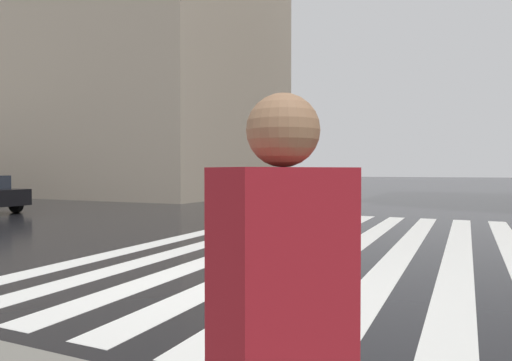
% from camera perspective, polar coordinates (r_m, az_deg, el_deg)
% --- Properties ---
extents(ground_plane, '(220.00, 220.00, 0.00)m').
position_cam_1_polar(ground_plane, '(6.82, -7.48, -12.32)').
color(ground_plane, black).
extents(zebra_crossing, '(13.00, 7.50, 0.01)m').
position_cam_1_polar(zebra_crossing, '(10.09, 9.36, -7.86)').
color(zebra_crossing, silver).
rests_on(zebra_crossing, ground_plane).
extents(haussmann_block_mid, '(14.93, 26.62, 23.03)m').
position_cam_1_polar(haussmann_block_mid, '(37.45, -20.37, 16.16)').
color(haussmann_block_mid, tan).
rests_on(haussmann_block_mid, ground_plane).
extents(pedestrian_in_red_jacket, '(0.47, 0.42, 1.68)m').
position_cam_1_polar(pedestrian_in_red_jacket, '(1.44, 3.35, -17.58)').
color(pedestrian_in_red_jacket, maroon).
rests_on(pedestrian_in_red_jacket, sidewalk_pavement).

